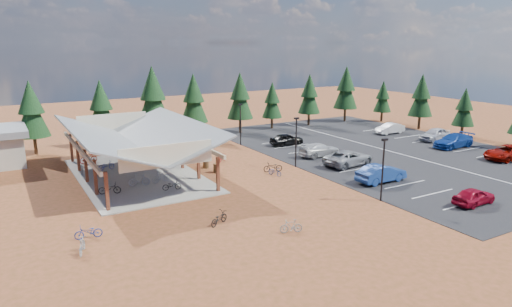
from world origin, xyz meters
name	(u,v)px	position (x,y,z in m)	size (l,w,h in m)	color
ground	(264,179)	(0.00, 0.00, 0.00)	(140.00, 140.00, 0.00)	#573616
asphalt_lot	(384,150)	(18.50, 3.00, 0.02)	(27.00, 44.00, 0.04)	black
concrete_pad	(137,175)	(-10.00, 7.00, 0.05)	(10.60, 18.60, 0.10)	gray
bike_pavilion	(135,137)	(-10.00, 7.00, 3.82)	(11.65, 19.40, 4.97)	#5D2C1A
lamp_post_0	(383,165)	(5.00, -10.00, 2.98)	(0.50, 0.25, 5.14)	black
lamp_post_1	(296,138)	(5.00, 2.00, 2.98)	(0.50, 0.25, 5.14)	black
lamp_post_2	(240,121)	(5.00, 14.00, 2.98)	(0.50, 0.25, 5.14)	black
trash_bin_0	(216,168)	(-2.96, 4.13, 0.45)	(0.60, 0.60, 0.90)	#432E18
trash_bin_1	(206,164)	(-3.17, 6.21, 0.45)	(0.60, 0.60, 0.90)	#432E18
pine_1	(31,109)	(-17.60, 21.46, 5.14)	(3.61, 3.61, 8.42)	#382314
pine_2	(101,106)	(-10.02, 21.45, 5.00)	(3.52, 3.52, 8.19)	#382314
pine_3	(153,96)	(-3.65, 21.19, 5.92)	(4.16, 4.16, 9.69)	#382314
pine_4	(194,99)	(1.92, 21.38, 5.21)	(3.67, 3.67, 8.54)	#382314
pine_5	(240,96)	(8.72, 21.03, 5.19)	(3.65, 3.65, 8.50)	#382314
pine_6	(272,100)	(14.30, 21.50, 4.21)	(2.96, 2.96, 6.90)	#382314
pine_7	(309,94)	(20.69, 21.02, 4.81)	(3.38, 3.38, 7.89)	#382314
pine_8	(346,88)	(27.94, 21.06, 5.43)	(3.82, 3.82, 8.89)	#382314
pine_11	(464,107)	(33.03, 3.20, 4.07)	(2.86, 2.86, 6.67)	#382314
pine_12	(421,96)	(33.00, 10.37, 4.94)	(3.48, 3.48, 8.10)	#382314
pine_13	(383,97)	(33.14, 18.07, 3.99)	(2.81, 2.81, 6.55)	#382314
bike_0	(110,188)	(-13.62, 2.41, 0.58)	(0.64, 1.82, 0.96)	black
bike_1	(139,180)	(-10.85, 3.36, 0.66)	(0.52, 1.85, 1.11)	#92949A
bike_2	(106,166)	(-12.21, 10.18, 0.54)	(0.59, 1.69, 0.89)	navy
bike_3	(88,158)	(-13.24, 13.73, 0.66)	(0.52, 1.85, 1.11)	maroon
bike_4	(172,185)	(-8.75, 0.80, 0.52)	(0.56, 1.60, 0.84)	black
bike_5	(161,177)	(-8.85, 3.39, 0.63)	(0.50, 1.76, 1.06)	gray
bike_6	(160,158)	(-6.68, 10.29, 0.58)	(0.63, 1.81, 0.95)	navy
bike_7	(139,155)	(-8.15, 12.68, 0.60)	(0.47, 1.68, 1.01)	maroon
bike_9	(82,246)	(-17.57, -7.89, 0.50)	(0.47, 1.67, 1.00)	gray
bike_10	(88,232)	(-16.82, -5.82, 0.46)	(0.61, 1.74, 0.92)	navy
bike_12	(219,218)	(-8.47, -7.96, 0.48)	(0.63, 1.81, 0.95)	black
bike_13	(291,226)	(-4.88, -11.66, 0.47)	(0.44, 1.56, 0.94)	gray
bike_14	(275,171)	(1.47, 0.38, 0.40)	(0.53, 1.52, 0.80)	navy
bike_15	(222,158)	(-0.63, 7.60, 0.45)	(0.42, 1.50, 0.90)	maroon
bike_16	(273,167)	(2.00, 1.59, 0.50)	(0.66, 1.89, 0.99)	black
car_0	(474,196)	(10.62, -14.33, 0.71)	(1.58, 3.92, 1.34)	maroon
car_1	(381,173)	(8.66, -6.33, 0.86)	(1.73, 4.95, 1.63)	navy
car_2	(348,158)	(10.00, -0.36, 0.83)	(2.64, 5.72, 1.59)	gray
car_3	(320,150)	(9.86, 4.30, 0.77)	(2.04, 5.01, 1.45)	#BBBBBB
car_4	(287,139)	(9.83, 10.88, 0.77)	(1.72, 4.28, 1.46)	black
car_6	(507,153)	(26.57, -7.15, 0.82)	(2.58, 5.60, 1.56)	#7D0902
car_7	(453,141)	(26.62, -0.35, 0.87)	(2.31, 5.69, 1.65)	navy
car_8	(435,134)	(28.04, 3.54, 0.86)	(1.95, 4.84, 1.65)	#B3B4BC
car_9	(390,128)	(26.43, 9.80, 0.77)	(1.55, 4.44, 1.46)	silver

